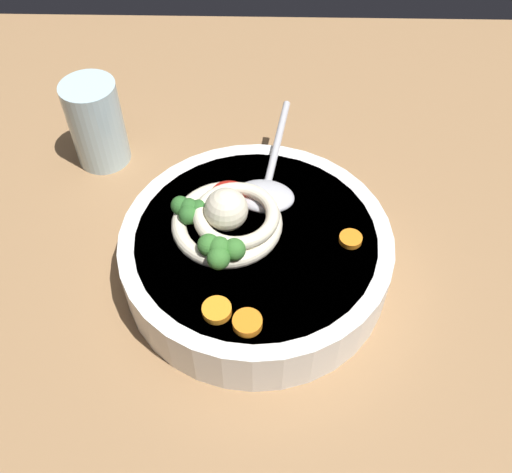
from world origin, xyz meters
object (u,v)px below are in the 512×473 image
noodle_pile (229,217)px  soup_bowl (256,254)px  drinking_glass (97,124)px  soup_spoon (267,186)px

noodle_pile → soup_bowl: bearing=-23.0°
drinking_glass → soup_bowl: bearing=-41.9°
soup_spoon → drinking_glass: (-19.70, 10.88, -1.24)cm
soup_bowl → noodle_pile: 5.07cm
soup_bowl → soup_spoon: soup_spoon is taller
drinking_glass → noodle_pile: bearing=-44.2°
soup_spoon → drinking_glass: size_ratio=1.68×
soup_spoon → soup_bowl: bearing=180.0°
soup_bowl → soup_spoon: 6.97cm
soup_bowl → drinking_glass: size_ratio=2.52×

